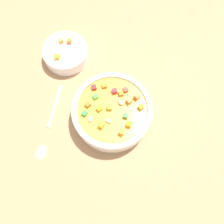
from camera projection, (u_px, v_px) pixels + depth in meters
ground_plane at (112, 117)px, 61.42cm from camera, size 140.00×140.00×2.00cm
soup_bowl_main at (112, 112)px, 57.46cm from camera, size 20.88×20.88×6.68cm
spoon at (49, 125)px, 59.16cm from camera, size 3.13×21.61×0.84cm
side_bowl_small at (66, 53)px, 64.90cm from camera, size 13.31×13.31×4.69cm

